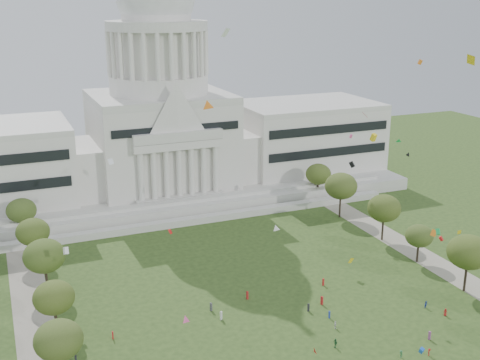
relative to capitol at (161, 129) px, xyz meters
name	(u,v)px	position (x,y,z in m)	size (l,w,h in m)	color
capitol	(161,129)	(0.00, 0.00, 0.00)	(160.00, 64.50, 91.30)	beige
path_left	(39,349)	(-48.00, -83.59, -22.28)	(8.00, 160.00, 0.04)	gray
path_right	(440,266)	(48.00, -83.59, -22.28)	(8.00, 160.00, 0.04)	gray
row_tree_l_2	(59,340)	(-45.04, -96.29, -13.79)	(8.42, 8.42, 11.97)	black
row_tree_r_2	(468,252)	(44.17, -96.15, -12.64)	(9.55, 9.55, 13.58)	black
row_tree_l_3	(54,298)	(-44.09, -79.67, -14.09)	(8.12, 8.12, 11.55)	black
row_tree_r_3	(419,236)	(44.40, -79.10, -15.21)	(7.01, 7.01, 9.98)	black
row_tree_l_4	(44,256)	(-44.08, -61.17, -12.90)	(9.29, 9.29, 13.21)	black
row_tree_r_4	(384,208)	(44.76, -63.55, -13.01)	(9.19, 9.19, 13.06)	black
row_tree_l_5	(33,232)	(-45.22, -42.58, -13.88)	(8.33, 8.33, 11.85)	black
row_tree_r_5	(341,186)	(43.49, -43.40, -12.37)	(9.82, 9.82, 13.96)	black
row_tree_l_6	(21,211)	(-46.87, -24.45, -14.02)	(8.19, 8.19, 11.64)	black
row_tree_r_6	(318,174)	(45.96, -25.46, -13.79)	(8.42, 8.42, 11.97)	black
person_0	(445,312)	(32.48, -103.46, -21.46)	(0.81, 0.53, 1.67)	#B21E1E
person_2	(426,305)	(30.93, -99.21, -21.48)	(0.79, 0.49, 1.63)	navy
person_3	(401,354)	(14.27, -112.56, -21.53)	(0.98, 0.51, 1.52)	#33723F
person_4	(335,343)	(4.72, -104.93, -21.35)	(1.11, 0.61, 1.90)	#33723F
person_9	(429,352)	(19.53, -114.11, -21.55)	(0.96, 0.49, 1.48)	#B21E1E
person_10	(335,325)	(8.34, -98.94, -21.46)	(0.98, 0.53, 1.67)	silver
distant_crowd	(241,345)	(-12.23, -98.62, -21.42)	(65.72, 37.96, 1.95)	navy
kite_swarm	(327,208)	(1.50, -104.94, 6.64)	(85.40, 101.40, 65.38)	#E54C8C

